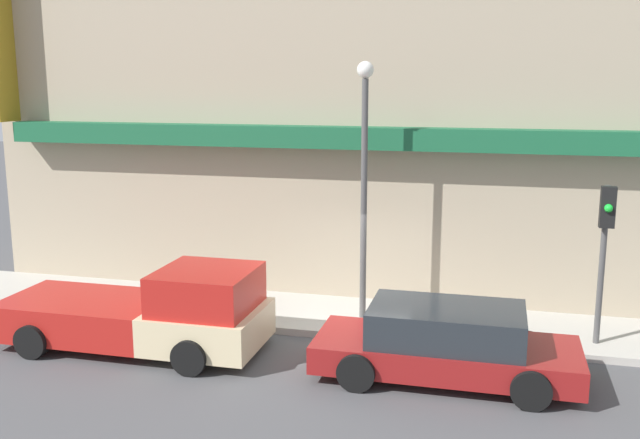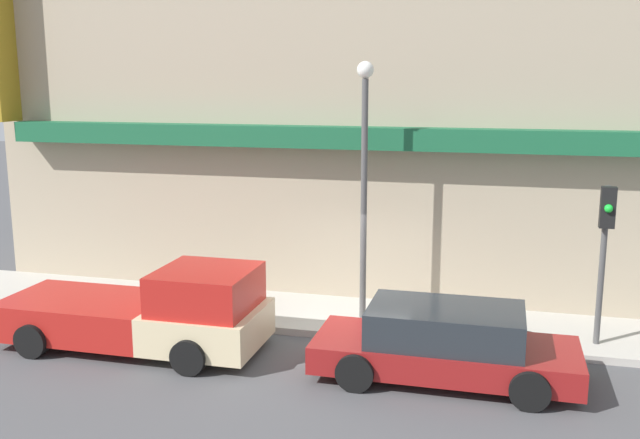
{
  "view_description": "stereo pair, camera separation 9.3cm",
  "coord_description": "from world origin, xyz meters",
  "px_view_note": "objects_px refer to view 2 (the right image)",
  "views": [
    {
      "loc": [
        2.93,
        -13.82,
        5.38
      ],
      "look_at": [
        -0.81,
        1.01,
        2.36
      ],
      "focal_mm": 40.0,
      "sensor_mm": 36.0,
      "label": 1
    },
    {
      "loc": [
        3.02,
        -13.8,
        5.38
      ],
      "look_at": [
        -0.81,
        1.01,
        2.36
      ],
      "focal_mm": 40.0,
      "sensor_mm": 36.0,
      "label": 2
    }
  ],
  "objects_px": {
    "parked_car": "(445,344)",
    "street_lamp": "(364,161)",
    "pickup_truck": "(151,313)",
    "traffic_light": "(605,236)",
    "fire_hydrant": "(192,299)"
  },
  "relations": [
    {
      "from": "parked_car",
      "to": "street_lamp",
      "type": "bearing_deg",
      "value": 130.2
    },
    {
      "from": "pickup_truck",
      "to": "traffic_light",
      "type": "xyz_separation_m",
      "value": [
        8.71,
        2.05,
        1.62
      ]
    },
    {
      "from": "fire_hydrant",
      "to": "parked_car",
      "type": "bearing_deg",
      "value": -17.04
    },
    {
      "from": "parked_car",
      "to": "street_lamp",
      "type": "height_order",
      "value": "street_lamp"
    },
    {
      "from": "pickup_truck",
      "to": "parked_car",
      "type": "bearing_deg",
      "value": 2.1
    },
    {
      "from": "parked_car",
      "to": "street_lamp",
      "type": "xyz_separation_m",
      "value": [
        -2.02,
        2.56,
        2.98
      ]
    },
    {
      "from": "parked_car",
      "to": "fire_hydrant",
      "type": "distance_m",
      "value": 6.05
    },
    {
      "from": "parked_car",
      "to": "traffic_light",
      "type": "distance_m",
      "value": 3.9
    },
    {
      "from": "parked_car",
      "to": "pickup_truck",
      "type": "bearing_deg",
      "value": -178.12
    },
    {
      "from": "parked_car",
      "to": "street_lamp",
      "type": "relative_size",
      "value": 0.85
    },
    {
      "from": "street_lamp",
      "to": "parked_car",
      "type": "bearing_deg",
      "value": -51.69
    },
    {
      "from": "pickup_truck",
      "to": "street_lamp",
      "type": "bearing_deg",
      "value": 35.75
    },
    {
      "from": "pickup_truck",
      "to": "fire_hydrant",
      "type": "distance_m",
      "value": 1.79
    },
    {
      "from": "fire_hydrant",
      "to": "traffic_light",
      "type": "relative_size",
      "value": 0.22
    },
    {
      "from": "fire_hydrant",
      "to": "traffic_light",
      "type": "bearing_deg",
      "value": 1.85
    }
  ]
}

